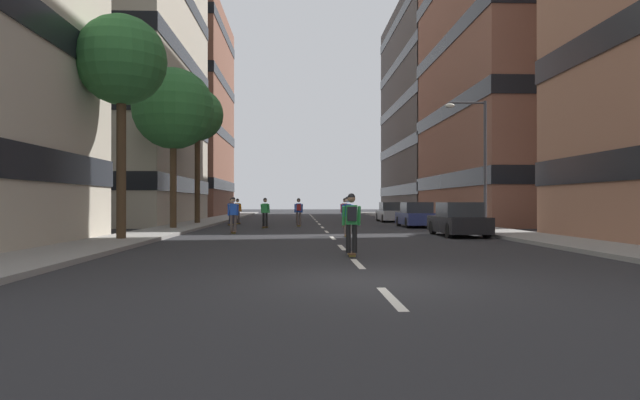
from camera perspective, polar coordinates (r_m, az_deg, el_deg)
The scene contains 23 objects.
ground_plane at distance 37.68m, azimuth 0.00°, elevation -2.53°, with size 160.39×160.39×0.00m, color #28282B.
sidewalk_left at distance 41.54m, azimuth -11.62°, elevation -2.22°, with size 2.64×73.51×0.14m, color gray.
sidewalk_right at distance 42.12m, azimuth 11.10°, elevation -2.19°, with size 2.64×73.51×0.14m, color gray.
lane_markings at distance 38.94m, azimuth -0.07°, elevation -2.45°, with size 0.16×62.20×0.01m.
building_left_mid at distance 46.99m, azimuth -23.69°, elevation 17.92°, with size 16.66×18.23×32.10m.
building_left_far at distance 65.58m, azimuth -16.84°, elevation 8.36°, with size 16.66×17.45×22.39m.
building_right_mid at distance 47.94m, azimuth 22.64°, elevation 16.88°, with size 16.66×20.08×31.02m.
building_right_far at distance 66.47m, azimuth 14.84°, elevation 8.74°, with size 16.66×23.28×23.53m.
parked_car_near at distance 34.75m, azimuth 9.70°, elevation -1.57°, with size 1.82×4.40×1.52m.
parked_car_mid at distance 43.75m, azimuth 7.22°, elevation -1.29°, with size 1.82×4.40×1.52m.
parked_car_far at distance 25.98m, azimuth 13.84°, elevation -2.03°, with size 1.82×4.40×1.52m.
street_tree_near at distance 31.89m, azimuth -14.64°, elevation 8.90°, with size 4.39×4.39×8.66m.
street_tree_mid at distance 39.08m, azimuth -12.32°, elevation 8.34°, with size 3.49×3.49×9.01m.
street_tree_far at distance 23.43m, azimuth -19.48°, elevation 13.06°, with size 3.43×3.43×8.55m.
streetlamp_right at distance 29.57m, azimuth 15.71°, elevation 4.86°, with size 2.13×0.30×6.50m.
skater_0 at distance 34.64m, azimuth 2.52°, elevation -1.11°, with size 0.56×0.92×1.78m.
skater_1 at distance 15.94m, azimuth 3.21°, elevation -2.06°, with size 0.54×0.91×1.78m.
skater_2 at distance 37.58m, azimuth -8.99°, elevation -0.99°, with size 0.57×0.92×1.78m.
skater_3 at distance 33.23m, azimuth -5.59°, elevation -1.15°, with size 0.57×0.92×1.78m.
skater_4 at distance 39.24m, azimuth -8.36°, elevation -1.00°, with size 0.57×0.92×1.78m.
skater_5 at distance 27.79m, azimuth -8.79°, elevation -1.33°, with size 0.56×0.92×1.78m.
skater_6 at distance 24.88m, azimuth 2.81°, elevation -1.46°, with size 0.56×0.92×1.78m.
skater_7 at distance 35.28m, azimuth -2.17°, elevation -1.04°, with size 0.54×0.91×1.78m.
Camera 1 is at (-1.48, -10.88, 1.53)m, focal length 31.60 mm.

